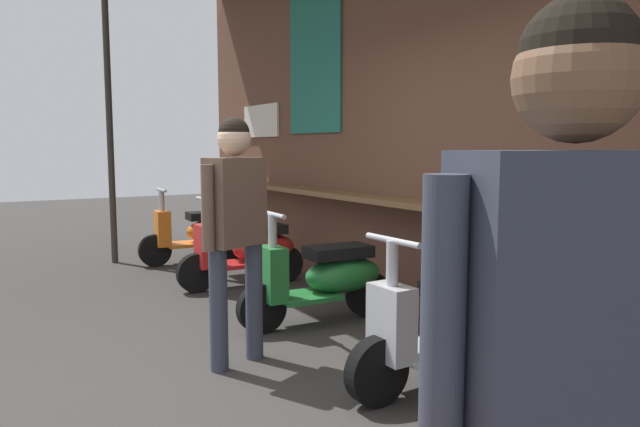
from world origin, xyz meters
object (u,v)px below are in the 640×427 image
scooter_orange (201,232)px  shopper_browsing (235,214)px  scooter_silver (452,323)px  shopper_with_handbag (558,361)px  scooter_red (249,250)px  scooter_green (326,278)px

scooter_orange → shopper_browsing: bearing=77.8°
shopper_browsing → scooter_silver: bearing=22.6°
shopper_with_handbag → scooter_red: bearing=178.1°
scooter_orange → shopper_with_handbag: 6.71m
shopper_browsing → scooter_green: bearing=93.1°
scooter_silver → shopper_browsing: bearing=-45.7°
scooter_green → scooter_red: bearing=-86.7°
scooter_red → scooter_green: bearing=92.1°
scooter_red → scooter_green: (1.55, -0.00, 0.00)m
scooter_orange → shopper_browsing: (3.56, -1.01, 0.64)m
scooter_silver → shopper_browsing: (-1.00, -1.01, 0.64)m
scooter_orange → scooter_green: size_ratio=1.00×
scooter_green → shopper_browsing: (0.49, -1.01, 0.64)m
scooter_green → scooter_silver: 1.49m
scooter_red → scooter_silver: bearing=92.1°
shopper_browsing → shopper_with_handbag: bearing=-34.1°
scooter_silver → shopper_with_handbag: size_ratio=0.80×
shopper_browsing → scooter_orange: bearing=141.3°
scooter_red → scooter_green: size_ratio=1.00×
scooter_orange → scooter_silver: (4.56, 0.00, 0.00)m
scooter_orange → scooter_red: same height
scooter_green → scooter_orange: bearing=-86.7°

